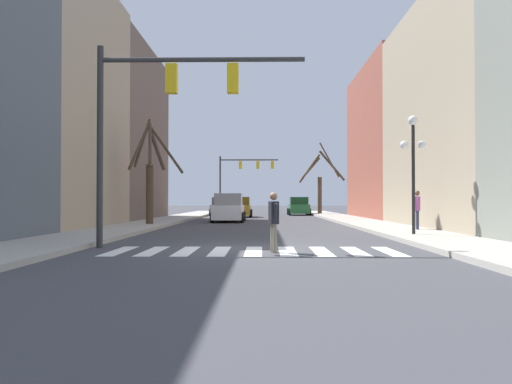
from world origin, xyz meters
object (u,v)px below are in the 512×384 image
at_px(traffic_signal_near, 160,102).
at_px(pedestrian_near_right_corner, 417,206).
at_px(street_lamp_right_corner, 413,150).
at_px(traffic_signal_far, 242,171).
at_px(car_parked_left_far, 222,207).
at_px(car_driving_toward_lane, 240,208).
at_px(street_tree_right_far, 320,182).
at_px(car_parked_right_near, 229,209).
at_px(car_parked_left_mid, 299,207).
at_px(street_tree_right_near, 150,174).
at_px(pedestrian_on_left_sidewalk, 274,217).

bearing_deg(traffic_signal_near, pedestrian_near_right_corner, 35.71).
bearing_deg(street_lamp_right_corner, traffic_signal_far, 102.26).
xyz_separation_m(car_parked_left_far, car_driving_toward_lane, (1.87, -4.68, -0.00)).
relative_size(car_driving_toward_lane, street_tree_right_far, 0.62).
relative_size(car_driving_toward_lane, pedestrian_near_right_corner, 2.55).
relative_size(car_parked_right_near, car_parked_left_far, 1.03).
height_order(car_parked_left_mid, street_tree_right_near, street_tree_right_near).
relative_size(car_parked_left_mid, car_driving_toward_lane, 1.05).
bearing_deg(car_parked_left_mid, street_lamp_right_corner, -175.75).
height_order(street_lamp_right_corner, pedestrian_on_left_sidewalk, street_lamp_right_corner).
height_order(pedestrian_on_left_sidewalk, street_tree_right_far, street_tree_right_far).
bearing_deg(street_tree_right_far, street_tree_right_near, -117.96).
height_order(car_parked_right_near, pedestrian_on_left_sidewalk, car_parked_right_near).
xyz_separation_m(car_parked_right_near, car_driving_toward_lane, (0.26, 8.99, -0.07)).
xyz_separation_m(traffic_signal_near, street_lamp_right_corner, (8.36, 3.81, -1.00)).
xyz_separation_m(car_driving_toward_lane, pedestrian_on_left_sidewalk, (2.22, -27.76, 0.16)).
bearing_deg(street_tree_right_far, street_lamp_right_corner, -89.83).
height_order(traffic_signal_near, pedestrian_near_right_corner, traffic_signal_near).
bearing_deg(street_tree_right_far, traffic_signal_far, 138.08).
relative_size(traffic_signal_far, street_lamp_right_corner, 1.49).
height_order(traffic_signal_near, pedestrian_on_left_sidewalk, traffic_signal_near).
relative_size(car_driving_toward_lane, pedestrian_on_left_sidewalk, 2.63).
bearing_deg(street_lamp_right_corner, car_parked_right_near, 118.96).
bearing_deg(car_driving_toward_lane, street_lamp_right_corner, 17.91).
xyz_separation_m(car_parked_right_near, car_parked_left_mid, (5.50, 14.78, -0.05)).
bearing_deg(pedestrian_on_left_sidewalk, street_tree_right_far, -20.58).
xyz_separation_m(car_parked_left_far, street_tree_right_far, (9.14, 1.33, 2.35)).
distance_m(traffic_signal_far, car_parked_right_near, 22.19).
bearing_deg(street_tree_right_near, traffic_signal_far, 82.83).
bearing_deg(car_parked_right_near, car_parked_left_far, -173.31).
xyz_separation_m(traffic_signal_far, car_parked_left_mid, (5.63, -7.09, -3.76)).
bearing_deg(car_driving_toward_lane, traffic_signal_far, -178.25).
height_order(car_parked_left_mid, pedestrian_on_left_sidewalk, car_parked_left_mid).
distance_m(car_parked_left_mid, car_driving_toward_lane, 7.81).
relative_size(car_parked_left_far, street_tree_right_far, 0.65).
bearing_deg(car_parked_left_far, street_tree_right_far, -81.73).
bearing_deg(pedestrian_near_right_corner, car_parked_left_far, 36.18).
relative_size(traffic_signal_far, pedestrian_on_left_sidewalk, 4.04).
bearing_deg(street_tree_right_far, pedestrian_on_left_sidewalk, -98.50).
distance_m(traffic_signal_far, car_driving_toward_lane, 13.43).
xyz_separation_m(traffic_signal_far, street_lamp_right_corner, (7.74, -35.64, -1.37)).
relative_size(pedestrian_on_left_sidewalk, street_tree_right_far, 0.24).
bearing_deg(car_parked_left_mid, street_tree_right_near, 156.32).
bearing_deg(car_parked_left_mid, pedestrian_near_right_corner, -172.96).
bearing_deg(street_tree_right_near, traffic_signal_near, -75.89).
distance_m(car_parked_right_near, street_tree_right_far, 16.94).
relative_size(pedestrian_near_right_corner, street_tree_right_near, 0.30).
height_order(car_parked_left_mid, car_driving_toward_lane, car_parked_left_mid).
bearing_deg(car_parked_left_far, traffic_signal_far, -10.19).
bearing_deg(street_tree_right_near, car_parked_right_near, 58.97).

